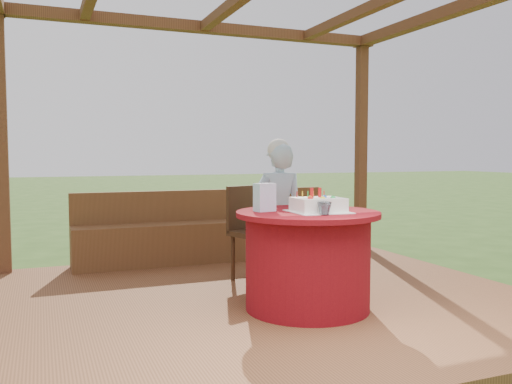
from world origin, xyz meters
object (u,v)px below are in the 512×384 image
gift_bag (265,197)px  drinking_glass (324,209)px  bench (208,237)px  birthday_cake (318,205)px  elderly_woman (278,212)px  chair (254,227)px  table (308,259)px

gift_bag → drinking_glass: 0.51m
bench → birthday_cake: bearing=-84.8°
gift_bag → drinking_glass: (0.31, -0.41, -0.06)m
elderly_woman → drinking_glass: 1.09m
elderly_woman → gift_bag: bearing=-122.0°
chair → drinking_glass: bearing=-89.5°
table → drinking_glass: size_ratio=10.74×
chair → drinking_glass: chair is taller
elderly_woman → drinking_glass: bearing=-96.1°
elderly_woman → gift_bag: 0.82m
elderly_woman → birthday_cake: elderly_woman is taller
table → elderly_woman: size_ratio=0.83×
elderly_woman → birthday_cake: bearing=-93.9°
birthday_cake → drinking_glass: (-0.06, -0.20, -0.01)m
elderly_woman → drinking_glass: (-0.12, -1.08, 0.14)m
chair → birthday_cake: bearing=-86.7°
chair → elderly_woman: 0.36m
elderly_woman → chair: bearing=113.6°
chair → gift_bag: bearing=-107.0°
chair → gift_bag: (-0.29, -0.96, 0.37)m
bench → elderly_woman: elderly_woman is taller
birthday_cake → drinking_glass: birthday_cake is taller
elderly_woman → birthday_cake: 0.89m
bench → table: bench is taller
table → birthday_cake: bearing=-56.4°
bench → elderly_woman: (0.27, -1.36, 0.42)m
bench → drinking_glass: drinking_glass is taller
birthday_cake → gift_bag: gift_bag is taller
bench → chair: (0.14, -1.07, 0.25)m
bench → gift_bag: gift_bag is taller
table → birthday_cake: birthday_cake is taller
table → gift_bag: bearing=157.2°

